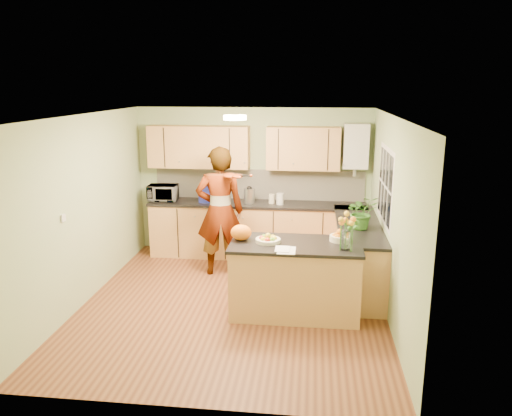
# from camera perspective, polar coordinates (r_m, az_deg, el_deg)

# --- Properties ---
(floor) EXTENTS (4.50, 4.50, 0.00)m
(floor) POSITION_cam_1_polar(r_m,az_deg,el_deg) (6.86, -2.60, -10.85)
(floor) COLOR #592D19
(floor) RESTS_ON ground
(ceiling) EXTENTS (4.00, 4.50, 0.02)m
(ceiling) POSITION_cam_1_polar(r_m,az_deg,el_deg) (6.24, -2.86, 10.48)
(ceiling) COLOR white
(ceiling) RESTS_ON wall_back
(wall_back) EXTENTS (4.00, 0.02, 2.50)m
(wall_back) POSITION_cam_1_polar(r_m,az_deg,el_deg) (8.61, -0.32, 3.09)
(wall_back) COLOR #92AE7C
(wall_back) RESTS_ON floor
(wall_front) EXTENTS (4.00, 0.02, 2.50)m
(wall_front) POSITION_cam_1_polar(r_m,az_deg,el_deg) (4.34, -7.53, -8.24)
(wall_front) COLOR #92AE7C
(wall_front) RESTS_ON floor
(wall_left) EXTENTS (0.02, 4.50, 2.50)m
(wall_left) POSITION_cam_1_polar(r_m,az_deg,el_deg) (7.03, -19.02, -0.19)
(wall_left) COLOR #92AE7C
(wall_left) RESTS_ON floor
(wall_right) EXTENTS (0.02, 4.50, 2.50)m
(wall_right) POSITION_cam_1_polar(r_m,az_deg,el_deg) (6.43, 15.16, -1.20)
(wall_right) COLOR #92AE7C
(wall_right) RESTS_ON floor
(back_counter) EXTENTS (3.64, 0.62, 0.94)m
(back_counter) POSITION_cam_1_polar(r_m,az_deg,el_deg) (8.49, 0.11, -2.48)
(back_counter) COLOR tan
(back_counter) RESTS_ON floor
(right_counter) EXTENTS (0.62, 2.24, 0.94)m
(right_counter) POSITION_cam_1_polar(r_m,az_deg,el_deg) (7.43, 11.54, -5.23)
(right_counter) COLOR tan
(right_counter) RESTS_ON floor
(splashback) EXTENTS (3.60, 0.02, 0.52)m
(splashback) POSITION_cam_1_polar(r_m,az_deg,el_deg) (8.59, 0.33, 2.73)
(splashback) COLOR beige
(splashback) RESTS_ON back_counter
(upper_cabinets) EXTENTS (3.20, 0.34, 0.70)m
(upper_cabinets) POSITION_cam_1_polar(r_m,az_deg,el_deg) (8.37, -1.67, 6.93)
(upper_cabinets) COLOR tan
(upper_cabinets) RESTS_ON wall_back
(boiler) EXTENTS (0.40, 0.30, 0.86)m
(boiler) POSITION_cam_1_polar(r_m,az_deg,el_deg) (8.32, 11.33, 6.94)
(boiler) COLOR silver
(boiler) RESTS_ON wall_back
(window_right) EXTENTS (0.01, 1.30, 1.05)m
(window_right) POSITION_cam_1_polar(r_m,az_deg,el_deg) (6.94, 14.56, 2.49)
(window_right) COLOR silver
(window_right) RESTS_ON wall_right
(light_switch) EXTENTS (0.02, 0.09, 0.09)m
(light_switch) POSITION_cam_1_polar(r_m,az_deg,el_deg) (6.50, -21.17, -1.06)
(light_switch) COLOR silver
(light_switch) RESTS_ON wall_left
(ceiling_lamp) EXTENTS (0.30, 0.30, 0.07)m
(ceiling_lamp) POSITION_cam_1_polar(r_m,az_deg,el_deg) (6.53, -2.42, 10.30)
(ceiling_lamp) COLOR #FFEABF
(ceiling_lamp) RESTS_ON ceiling
(peninsula_island) EXTENTS (1.64, 0.84, 0.94)m
(peninsula_island) POSITION_cam_1_polar(r_m,az_deg,el_deg) (6.44, 4.49, -8.00)
(peninsula_island) COLOR tan
(peninsula_island) RESTS_ON floor
(fruit_dish) EXTENTS (0.31, 0.31, 0.11)m
(fruit_dish) POSITION_cam_1_polar(r_m,az_deg,el_deg) (6.29, 1.38, -3.53)
(fruit_dish) COLOR beige
(fruit_dish) RESTS_ON peninsula_island
(orange_bowl) EXTENTS (0.26, 0.26, 0.15)m
(orange_bowl) POSITION_cam_1_polar(r_m,az_deg,el_deg) (6.41, 9.55, -3.20)
(orange_bowl) COLOR beige
(orange_bowl) RESTS_ON peninsula_island
(flower_vase) EXTENTS (0.28, 0.28, 0.51)m
(flower_vase) POSITION_cam_1_polar(r_m,az_deg,el_deg) (6.02, 10.28, -1.63)
(flower_vase) COLOR silver
(flower_vase) RESTS_ON peninsula_island
(orange_bag) EXTENTS (0.29, 0.26, 0.20)m
(orange_bag) POSITION_cam_1_polar(r_m,az_deg,el_deg) (6.36, -1.72, -2.81)
(orange_bag) COLOR orange
(orange_bag) RESTS_ON peninsula_island
(papers) EXTENTS (0.21, 0.29, 0.01)m
(papers) POSITION_cam_1_polar(r_m,az_deg,el_deg) (6.00, 3.51, -4.83)
(papers) COLOR white
(papers) RESTS_ON peninsula_island
(violinist) EXTENTS (0.80, 0.60, 1.99)m
(violinist) POSITION_cam_1_polar(r_m,az_deg,el_deg) (7.61, -4.14, -0.38)
(violinist) COLOR #EDAC91
(violinist) RESTS_ON floor
(violin) EXTENTS (0.60, 0.52, 0.15)m
(violin) POSITION_cam_1_polar(r_m,az_deg,el_deg) (7.24, -2.98, 3.72)
(violin) COLOR #551905
(violin) RESTS_ON violinist
(microwave) EXTENTS (0.51, 0.36, 0.27)m
(microwave) POSITION_cam_1_polar(r_m,az_deg,el_deg) (8.65, -10.59, 1.72)
(microwave) COLOR silver
(microwave) RESTS_ON back_counter
(blue_box) EXTENTS (0.33, 0.26, 0.24)m
(blue_box) POSITION_cam_1_polar(r_m,az_deg,el_deg) (8.45, -5.47, 1.52)
(blue_box) COLOR navy
(blue_box) RESTS_ON back_counter
(kettle) EXTENTS (0.18, 0.18, 0.33)m
(kettle) POSITION_cam_1_polar(r_m,az_deg,el_deg) (8.32, -0.77, 1.49)
(kettle) COLOR #BBBBC0
(kettle) RESTS_ON back_counter
(jar_cream) EXTENTS (0.12, 0.12, 0.15)m
(jar_cream) POSITION_cam_1_polar(r_m,az_deg,el_deg) (8.33, 1.80, 1.07)
(jar_cream) COLOR beige
(jar_cream) RESTS_ON back_counter
(jar_white) EXTENTS (0.15, 0.15, 0.19)m
(jar_white) POSITION_cam_1_polar(r_m,az_deg,el_deg) (8.25, 2.77, 1.06)
(jar_white) COLOR silver
(jar_white) RESTS_ON back_counter
(potted_plant) EXTENTS (0.50, 0.46, 0.47)m
(potted_plant) POSITION_cam_1_polar(r_m,az_deg,el_deg) (6.97, 12.00, -0.47)
(potted_plant) COLOR #397326
(potted_plant) RESTS_ON right_counter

